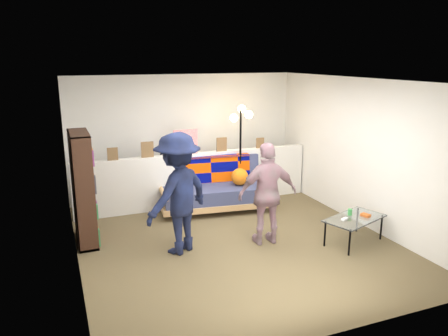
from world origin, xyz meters
The scene contains 10 objects.
ground centered at (0.00, 0.00, 0.00)m, with size 5.00×5.00×0.00m, color brown.
room_shell centered at (0.00, 0.47, 1.67)m, with size 4.60×5.05×2.45m.
half_wall_ledge centered at (0.00, 1.80, 0.50)m, with size 4.45×0.15×1.00m, color silver.
ledge_decor centered at (-0.23, 1.78, 1.18)m, with size 2.97×0.02×0.45m.
futon_sofa centered at (0.24, 1.47, 0.39)m, with size 2.05×1.16×0.84m.
bookshelf centered at (-2.08, 0.81, 0.78)m, with size 0.28×0.84×1.68m.
coffee_table centered at (1.65, -0.72, 0.37)m, with size 1.07×0.81×0.49m.
floor_lamp centered at (0.83, 1.64, 1.32)m, with size 0.36×0.35×1.86m.
person_left centered at (-0.86, -0.03, 0.86)m, with size 1.12×0.64×1.73m, color black.
person_right centered at (0.44, -0.23, 0.77)m, with size 0.90×0.37×1.53m, color #C57F95.
Camera 1 is at (-2.41, -5.68, 2.72)m, focal length 35.00 mm.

